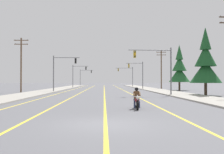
# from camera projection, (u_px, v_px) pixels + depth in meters

# --- Properties ---
(ground_plane) EXTENTS (400.00, 400.00, 0.00)m
(ground_plane) POSITION_uv_depth(u_px,v_px,m) (105.00, 124.00, 11.24)
(ground_plane) COLOR #5B5B60
(lane_stripe_center) EXTENTS (0.16, 100.00, 0.01)m
(lane_stripe_center) POSITION_uv_depth(u_px,v_px,m) (104.00, 89.00, 56.22)
(lane_stripe_center) COLOR yellow
(lane_stripe_center) RESTS_ON ground
(lane_stripe_left) EXTENTS (0.16, 100.00, 0.01)m
(lane_stripe_left) POSITION_uv_depth(u_px,v_px,m) (87.00, 89.00, 56.10)
(lane_stripe_left) COLOR yellow
(lane_stripe_left) RESTS_ON ground
(lane_stripe_right) EXTENTS (0.16, 100.00, 0.01)m
(lane_stripe_right) POSITION_uv_depth(u_px,v_px,m) (122.00, 89.00, 56.34)
(lane_stripe_right) COLOR yellow
(lane_stripe_right) RESTS_ON ground
(lane_stripe_far_left) EXTENTS (0.16, 100.00, 0.01)m
(lane_stripe_far_left) POSITION_uv_depth(u_px,v_px,m) (73.00, 89.00, 56.00)
(lane_stripe_far_left) COLOR yellow
(lane_stripe_far_left) RESTS_ON ground
(sidewalk_kerb_right) EXTENTS (4.40, 110.00, 0.14)m
(sidewalk_kerb_right) POSITION_uv_depth(u_px,v_px,m) (155.00, 90.00, 51.54)
(sidewalk_kerb_right) COLOR #9E998E
(sidewalk_kerb_right) RESTS_ON ground
(sidewalk_kerb_left) EXTENTS (4.40, 110.00, 0.14)m
(sidewalk_kerb_left) POSITION_uv_depth(u_px,v_px,m) (53.00, 90.00, 50.90)
(sidewalk_kerb_left) COLOR #9E998E
(sidewalk_kerb_left) RESTS_ON ground
(motorcycle_with_rider) EXTENTS (0.70, 2.19, 1.46)m
(motorcycle_with_rider) POSITION_uv_depth(u_px,v_px,m) (137.00, 100.00, 17.46)
(motorcycle_with_rider) COLOR black
(motorcycle_with_rider) RESTS_ON ground
(traffic_signal_near_right) EXTENTS (5.66, 0.60, 6.20)m
(traffic_signal_near_right) POSITION_uv_depth(u_px,v_px,m) (158.00, 63.00, 33.11)
(traffic_signal_near_right) COLOR slate
(traffic_signal_near_right) RESTS_ON ground
(traffic_signal_near_left) EXTENTS (4.50, 0.37, 6.20)m
(traffic_signal_near_left) POSITION_uv_depth(u_px,v_px,m) (61.00, 68.00, 43.76)
(traffic_signal_near_left) COLOR slate
(traffic_signal_near_left) RESTS_ON ground
(traffic_signal_mid_right) EXTENTS (3.76, 0.37, 6.20)m
(traffic_signal_mid_right) POSITION_uv_depth(u_px,v_px,m) (138.00, 71.00, 57.75)
(traffic_signal_mid_right) COLOR slate
(traffic_signal_mid_right) RESTS_ON ground
(traffic_signal_mid_left) EXTENTS (4.27, 0.37, 6.20)m
(traffic_signal_mid_left) POSITION_uv_depth(u_px,v_px,m) (77.00, 73.00, 69.70)
(traffic_signal_mid_left) COLOR slate
(traffic_signal_mid_left) RESTS_ON ground
(traffic_signal_far_right) EXTENTS (5.33, 0.37, 6.20)m
(traffic_signal_far_right) POSITION_uv_depth(u_px,v_px,m) (128.00, 74.00, 79.71)
(traffic_signal_far_right) COLOR slate
(traffic_signal_far_right) RESTS_ON ground
(traffic_signal_far_left) EXTENTS (4.97, 0.39, 6.20)m
(traffic_signal_far_left) POSITION_uv_depth(u_px,v_px,m) (84.00, 75.00, 96.23)
(traffic_signal_far_left) COLOR slate
(traffic_signal_far_left) RESTS_ON ground
(utility_pole_left_near) EXTENTS (2.39, 0.26, 8.99)m
(utility_pole_left_near) POSITION_uv_depth(u_px,v_px,m) (21.00, 63.00, 42.38)
(utility_pole_left_near) COLOR brown
(utility_pole_left_near) RESTS_ON ground
(utility_pole_right_far) EXTENTS (2.33, 0.26, 9.08)m
(utility_pole_right_far) POSITION_uv_depth(u_px,v_px,m) (161.00, 68.00, 60.94)
(utility_pole_right_far) COLOR brown
(utility_pole_right_far) RESTS_ON ground
(conifer_tree_right_verge_near) EXTENTS (3.99, 3.99, 8.78)m
(conifer_tree_right_verge_near) POSITION_uv_depth(u_px,v_px,m) (206.00, 64.00, 32.92)
(conifer_tree_right_verge_near) COLOR #423023
(conifer_tree_right_verge_near) RESTS_ON ground
(conifer_tree_right_verge_far) EXTENTS (4.08, 4.08, 8.98)m
(conifer_tree_right_verge_far) POSITION_uv_depth(u_px,v_px,m) (179.00, 70.00, 50.39)
(conifer_tree_right_verge_far) COLOR #4C3828
(conifer_tree_right_verge_far) RESTS_ON ground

